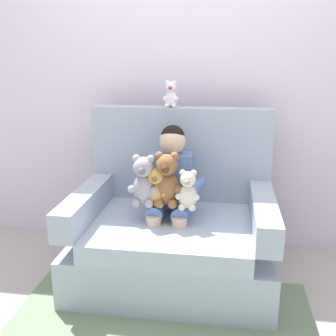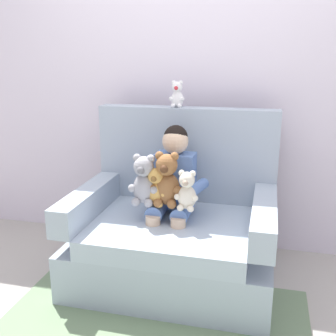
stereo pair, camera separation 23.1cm
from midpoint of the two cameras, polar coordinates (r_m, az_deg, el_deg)
name	(u,v)px [view 1 (the left image)]	position (r m, az deg, el deg)	size (l,w,h in m)	color
ground_plane	(173,278)	(2.84, -1.72, -15.13)	(8.00, 8.00, 0.00)	#ADA89E
back_wall	(186,75)	(3.11, 0.31, 12.82)	(6.00, 0.10, 2.60)	silver
armchair	(174,230)	(2.75, -1.55, -8.64)	(1.26, 0.95, 1.09)	#9EADBC
seated_child	(171,183)	(2.65, -2.08, -2.17)	(0.45, 0.39, 0.82)	#597AB7
plush_brown	(167,181)	(2.52, -2.80, -1.83)	(0.20, 0.17, 0.34)	brown
plush_honey	(156,188)	(2.53, -4.32, -2.78)	(0.15, 0.12, 0.25)	gold
plush_cream	(188,191)	(2.47, 0.09, -3.23)	(0.15, 0.12, 0.25)	silver
plush_grey	(144,182)	(2.54, -6.01, -1.98)	(0.19, 0.16, 0.32)	#9E9EA3
plush_white_on_backrest	(171,95)	(2.86, -1.94, 10.12)	(0.11, 0.09, 0.18)	white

